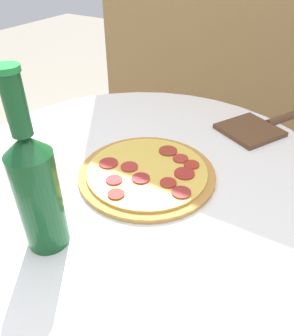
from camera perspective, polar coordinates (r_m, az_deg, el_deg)
name	(u,v)px	position (r m, az deg, el deg)	size (l,w,h in m)	color
ground_plane	(144,331)	(1.27, -0.57, -26.51)	(8.00, 8.00, 0.00)	gray
table	(143,230)	(0.86, -0.76, -10.73)	(0.88, 0.88, 0.69)	white
fence_panel	(259,5)	(1.32, 18.91, 25.24)	(1.34, 0.04, 1.83)	olive
pizza	(147,173)	(0.71, 0.05, -0.81)	(0.30, 0.30, 0.02)	#B77F3D
beer_bottle	(37,188)	(0.52, -18.69, -3.27)	(0.07, 0.07, 0.30)	#144C23
pizza_paddle	(257,127)	(0.93, 18.67, 6.72)	(0.19, 0.27, 0.02)	brown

